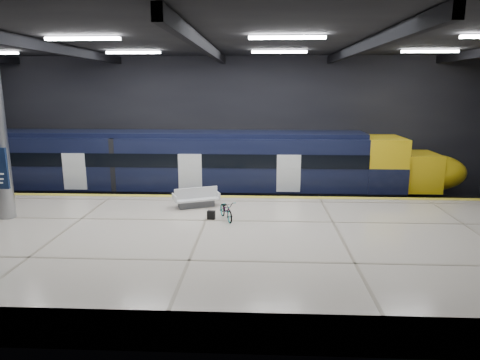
{
  "coord_description": "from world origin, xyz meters",
  "views": [
    {
      "loc": [
        2.11,
        -17.1,
        6.25
      ],
      "look_at": [
        1.25,
        1.5,
        2.2
      ],
      "focal_mm": 32.0,
      "sensor_mm": 36.0,
      "label": 1
    }
  ],
  "objects": [
    {
      "name": "bench",
      "position": [
        -0.64,
        0.9,
        1.41
      ],
      "size": [
        2.14,
        1.52,
        0.87
      ],
      "rotation": [
        0.0,
        0.0,
        0.4
      ],
      "color": "#595B60",
      "rests_on": "platform"
    },
    {
      "name": "ground",
      "position": [
        0.0,
        0.0,
        0.0
      ],
      "size": [
        30.0,
        30.0,
        0.0
      ],
      "primitive_type": "plane",
      "color": "black",
      "rests_on": "ground"
    },
    {
      "name": "bicycle",
      "position": [
        0.82,
        -0.86,
        1.49
      ],
      "size": [
        1.04,
        1.59,
        0.79
      ],
      "primitive_type": "imported",
      "rotation": [
        0.0,
        0.0,
        0.38
      ],
      "color": "#99999E",
      "rests_on": "platform"
    },
    {
      "name": "pannier_bag",
      "position": [
        0.22,
        -0.86,
        1.28
      ],
      "size": [
        0.33,
        0.24,
        0.35
      ],
      "primitive_type": "cube",
      "rotation": [
        0.0,
        0.0,
        -0.2
      ],
      "color": "black",
      "rests_on": "platform"
    },
    {
      "name": "room_shell",
      "position": [
        -0.0,
        0.0,
        5.72
      ],
      "size": [
        30.1,
        16.1,
        8.05
      ],
      "color": "black",
      "rests_on": "ground"
    },
    {
      "name": "platform",
      "position": [
        0.0,
        -2.5,
        0.55
      ],
      "size": [
        30.0,
        11.0,
        1.1
      ],
      "primitive_type": "cube",
      "color": "beige",
      "rests_on": "ground"
    },
    {
      "name": "train",
      "position": [
        -2.62,
        5.5,
        2.06
      ],
      "size": [
        29.4,
        2.84,
        3.79
      ],
      "color": "black",
      "rests_on": "ground"
    },
    {
      "name": "safety_strip",
      "position": [
        0.0,
        2.75,
        1.11
      ],
      "size": [
        30.0,
        0.4,
        0.01
      ],
      "primitive_type": "cube",
      "color": "yellow",
      "rests_on": "platform"
    },
    {
      "name": "rails",
      "position": [
        0.0,
        5.5,
        0.08
      ],
      "size": [
        30.0,
        1.52,
        0.16
      ],
      "color": "gray",
      "rests_on": "ground"
    }
  ]
}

